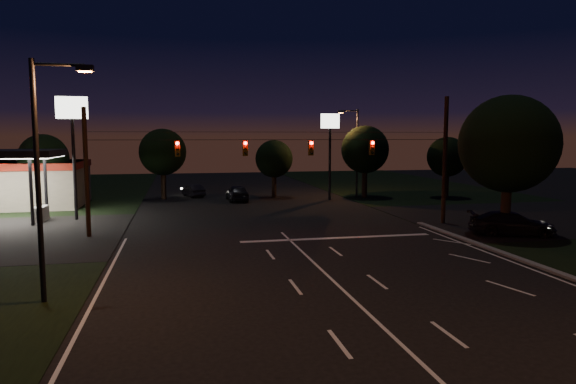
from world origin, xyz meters
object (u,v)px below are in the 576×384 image
object	(u,v)px
tree_right_near	(507,145)
car_cross	(512,224)
car_oncoming_b	(193,191)
car_oncoming_a	(237,193)
utility_pole_right	(443,223)

from	to	relation	value
tree_right_near	car_cross	bearing A→B (deg)	-18.98
car_oncoming_b	car_cross	bearing A→B (deg)	108.39
car_oncoming_a	car_cross	size ratio (longest dim) A/B	0.88
utility_pole_right	car_oncoming_a	distance (m)	20.65
utility_pole_right	tree_right_near	world-z (taller)	tree_right_near
car_oncoming_b	utility_pole_right	bearing A→B (deg)	111.35
car_oncoming_a	car_cross	bearing A→B (deg)	123.67
utility_pole_right	car_oncoming_b	world-z (taller)	utility_pole_right
car_oncoming_a	car_oncoming_b	bearing A→B (deg)	-49.94
car_oncoming_b	car_cross	world-z (taller)	car_cross
utility_pole_right	car_oncoming_b	bearing A→B (deg)	129.71
car_oncoming_a	utility_pole_right	bearing A→B (deg)	127.21
utility_pole_right	tree_right_near	distance (m)	7.61
car_oncoming_b	car_cross	distance (m)	31.87
utility_pole_right	car_cross	world-z (taller)	utility_pole_right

